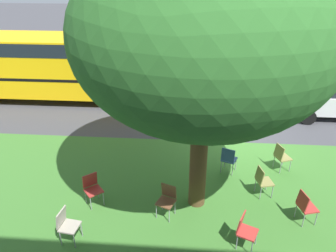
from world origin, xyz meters
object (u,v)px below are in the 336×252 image
chair_5 (229,158)px  street_tree (205,36)px  chair_7 (263,180)px  chair_4 (66,223)px  chair_0 (305,205)px  chair_1 (281,156)px  chair_3 (92,187)px  chair_6 (245,229)px  school_bus (63,62)px  chair_2 (167,198)px

chair_5 → street_tree: bearing=56.9°
chair_7 → chair_4: bearing=23.0°
chair_0 → chair_4: (5.60, 1.04, 0.00)m
chair_1 → chair_7: bearing=58.2°
chair_3 → chair_6: size_ratio=1.00×
chair_5 → school_bus: 9.03m
chair_1 → street_tree: bearing=33.8°
chair_4 → chair_6: 4.03m
school_bus → chair_6: bearing=130.1°
chair_4 → school_bus: school_bus is taller
street_tree → chair_4: bearing=27.9°
chair_2 → chair_3: same height
chair_6 → school_bus: 11.11m
chair_3 → chair_7: same height
chair_7 → chair_0: bearing=131.3°
chair_7 → school_bus: size_ratio=0.08×
chair_4 → chair_5: size_ratio=1.00×
chair_0 → chair_7: (0.85, -0.97, 0.00)m
chair_0 → chair_7: size_ratio=1.00×
street_tree → chair_6: street_tree is taller
chair_3 → school_bus: size_ratio=0.08×
chair_3 → chair_4: bearing=81.3°
chair_2 → chair_4: bearing=25.4°
chair_6 → chair_7: size_ratio=1.00×
chair_1 → chair_7: 1.51m
chair_4 → chair_5: 4.96m
chair_0 → chair_5: same height
street_tree → chair_5: bearing=-123.1°
chair_7 → school_bus: bearing=-40.0°
chair_2 → street_tree: bearing=-145.4°
chair_2 → chair_7: same height
chair_4 → chair_6: bearing=-177.9°
chair_2 → school_bus: (5.30, -7.54, 1.24)m
chair_7 → chair_5: bearing=-50.9°
chair_1 → chair_3: same height
chair_5 → school_bus: school_bus is taller
chair_0 → chair_7: same height
chair_4 → chair_6: size_ratio=1.00×
chair_2 → chair_3: size_ratio=1.00×
chair_1 → school_bus: bearing=-31.5°
street_tree → chair_6: 4.31m
chair_2 → chair_4: size_ratio=1.00×
chair_5 → chair_7: size_ratio=1.00×
street_tree → school_bus: (6.06, -7.02, -2.68)m
chair_0 → chair_5: (1.68, -1.99, 0.00)m
chair_2 → chair_6: bearing=153.5°
street_tree → chair_3: size_ratio=7.44×
chair_4 → school_bus: size_ratio=0.08×
chair_3 → school_bus: school_bus is taller
school_bus → chair_7: bearing=140.0°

